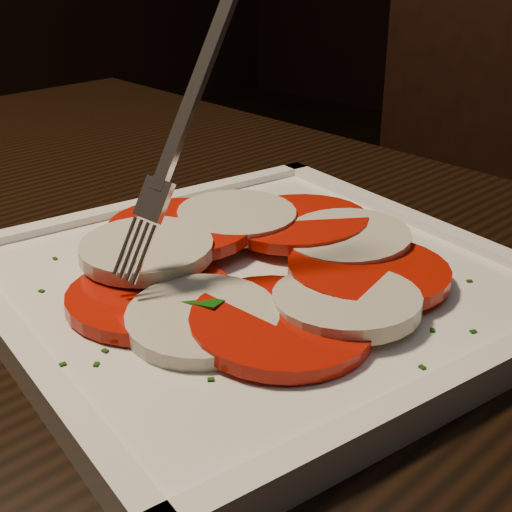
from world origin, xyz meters
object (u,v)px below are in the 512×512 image
(chair, at_px, (451,224))
(plate, at_px, (256,287))
(fork, at_px, (203,112))
(table, at_px, (122,414))

(chair, relative_size, plate, 2.93)
(plate, height_order, fork, fork)
(fork, bearing_deg, plate, 35.75)
(plate, relative_size, fork, 1.85)
(table, bearing_deg, fork, 37.63)
(chair, height_order, plate, chair)
(table, bearing_deg, chair, 96.97)
(table, bearing_deg, plate, 36.03)
(chair, bearing_deg, fork, -72.27)
(chair, distance_m, fork, 0.80)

